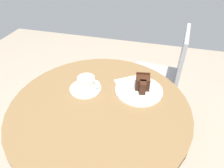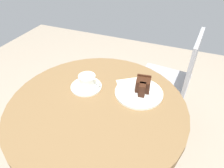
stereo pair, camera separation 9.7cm
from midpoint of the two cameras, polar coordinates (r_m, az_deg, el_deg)
The scene contains 9 objects.
cafe_table at distance 1.01m, azimuth -1.29°, elevation -10.54°, with size 0.83×0.83×0.73m.
saucer at distance 1.02m, azimuth -4.66°, elevation -0.82°, with size 0.16×0.16×0.01m.
coffee_cup at distance 1.00m, azimuth -4.24°, elevation 0.91°, with size 0.12×0.09×0.06m.
teaspoon at distance 1.05m, azimuth -3.59°, elevation 1.16°, with size 0.09×0.06×0.00m.
cake_plate at distance 0.99m, azimuth 10.46°, elevation -2.55°, with size 0.23×0.23×0.01m.
cake_slice at distance 0.98m, azimuth 11.67°, elevation -0.49°, with size 0.08×0.10×0.07m.
fork at distance 0.98m, azimuth 13.35°, elevation -2.81°, with size 0.13×0.11×0.00m.
napkin at distance 1.02m, azimuth 9.73°, elevation -1.48°, with size 0.24×0.24×0.00m.
cafe_chair at distance 1.59m, azimuth 19.27°, elevation 2.00°, with size 0.41×0.41×0.83m.
Camera 2 is at (0.32, -0.60, 1.37)m, focal length 32.00 mm.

